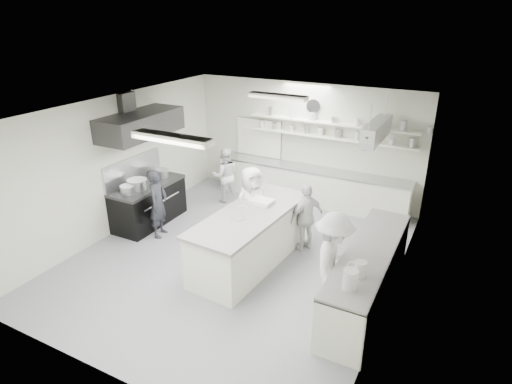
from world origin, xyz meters
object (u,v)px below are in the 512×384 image
at_px(right_counter, 367,276).
at_px(prep_island, 250,239).
at_px(stove, 149,205).
at_px(cook_stove, 158,203).
at_px(back_counter, 310,186).
at_px(cook_back, 225,175).

distance_m(right_counter, prep_island, 2.33).
bearing_deg(prep_island, stove, 175.02).
bearing_deg(cook_stove, back_counter, -50.46).
bearing_deg(cook_stove, right_counter, -107.55).
height_order(back_counter, prep_island, prep_island).
relative_size(stove, prep_island, 0.64).
bearing_deg(prep_island, cook_stove, -177.90).
relative_size(back_counter, prep_island, 1.78).
relative_size(prep_island, cook_back, 1.97).
bearing_deg(cook_stove, prep_island, -106.81).
distance_m(back_counter, prep_island, 3.26).
relative_size(right_counter, prep_island, 1.18).
xyz_separation_m(back_counter, cook_back, (-1.95, -0.92, 0.25)).
relative_size(right_counter, cook_back, 2.32).
relative_size(prep_island, cook_stove, 1.83).
xyz_separation_m(prep_island, cook_back, (-1.98, 2.34, 0.19)).
bearing_deg(stove, back_counter, 43.99).
bearing_deg(right_counter, cook_stove, 177.35).
xyz_separation_m(right_counter, prep_island, (-2.33, 0.14, 0.05)).
height_order(stove, prep_island, prep_island).
height_order(stove, back_counter, back_counter).
relative_size(back_counter, cook_back, 3.51).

